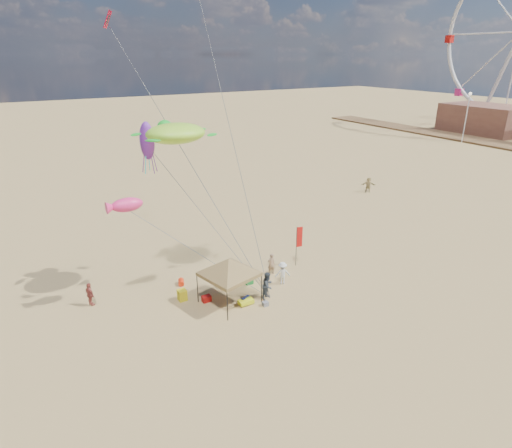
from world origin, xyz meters
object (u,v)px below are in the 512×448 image
object	(u,v)px
person_near_b	(268,285)
person_near_c	(283,273)
beach_cart	(246,302)
person_far_c	(368,185)
feather_flag	(299,239)
cooler_red	(206,299)
lamp_north	(467,109)
chair_green	(248,279)
canopy_tent	(229,260)
chair_yellow	(182,295)
person_near_a	(271,264)
person_far_a	(90,294)
cooler_blue	(241,268)

from	to	relation	value
person_near_b	person_near_c	bearing A→B (deg)	2.19
beach_cart	person_far_c	bearing A→B (deg)	29.42
feather_flag	cooler_red	distance (m)	7.92
beach_cart	lamp_north	size ratio (longest dim) A/B	0.11
person_near_b	cooler_red	bearing A→B (deg)	127.95
chair_green	person_near_c	bearing A→B (deg)	-32.24
canopy_tent	chair_yellow	bearing A→B (deg)	144.57
cooler_red	feather_flag	bearing A→B (deg)	7.95
person_near_a	chair_yellow	bearing A→B (deg)	3.48
chair_green	person_far_a	distance (m)	9.75
chair_yellow	canopy_tent	bearing A→B (deg)	-35.43
feather_flag	person_near_b	world-z (taller)	feather_flag
cooler_blue	beach_cart	xyz separation A→B (m)	(-1.90, -4.02, 0.01)
person_near_b	person_far_a	distance (m)	10.63
person_near_a	person_far_a	size ratio (longest dim) A/B	1.02
feather_flag	chair_yellow	bearing A→B (deg)	-178.94
canopy_tent	person_far_c	xyz separation A→B (m)	(23.35, 12.02, -1.99)
canopy_tent	chair_green	distance (m)	3.54
person_far_c	chair_yellow	bearing A→B (deg)	-122.28
beach_cart	person_far_c	size ratio (longest dim) A/B	0.54
chair_green	person_far_c	bearing A→B (deg)	26.57
chair_green	person_near_a	xyz separation A→B (m)	(1.99, 0.33, 0.41)
person_far_a	lamp_north	distance (m)	68.44
cooler_red	person_near_c	bearing A→B (deg)	-6.43
person_far_a	cooler_red	bearing A→B (deg)	-134.37
canopy_tent	feather_flag	bearing A→B (deg)	16.06
person_near_a	cooler_blue	bearing A→B (deg)	-42.50
person_far_c	person_near_a	bearing A→B (deg)	-116.00
chair_yellow	person_near_b	distance (m)	5.26
cooler_red	chair_green	world-z (taller)	chair_green
beach_cart	person_near_b	bearing A→B (deg)	-1.36
lamp_north	person_far_a	bearing A→B (deg)	-162.43
canopy_tent	person_near_b	xyz separation A→B (m)	(2.23, -0.79, -1.95)
cooler_blue	person_near_a	world-z (taller)	person_near_a
chair_yellow	person_near_b	xyz separation A→B (m)	(4.61, -2.49, 0.53)
cooler_blue	beach_cart	world-z (taller)	cooler_blue
chair_yellow	person_near_a	size ratio (longest dim) A/B	0.46
cooler_red	beach_cart	distance (m)	2.44
cooler_red	chair_yellow	bearing A→B (deg)	142.98
beach_cart	cooler_red	bearing A→B (deg)	140.70
person_near_a	person_near_c	xyz separation A→B (m)	(-0.11, -1.52, 0.01)
person_near_b	beach_cart	bearing A→B (deg)	151.48
canopy_tent	lamp_north	distance (m)	62.87
canopy_tent	person_near_c	size ratio (longest dim) A/B	3.44
chair_green	person_near_b	size ratio (longest dim) A/B	0.40
chair_yellow	beach_cart	distance (m)	3.94
person_near_b	person_near_c	xyz separation A→B (m)	(1.77, 1.00, -0.10)
person_near_b	person_near_c	world-z (taller)	person_near_b
person_near_a	person_far_a	world-z (taller)	person_near_a
beach_cart	person_near_b	distance (m)	1.67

